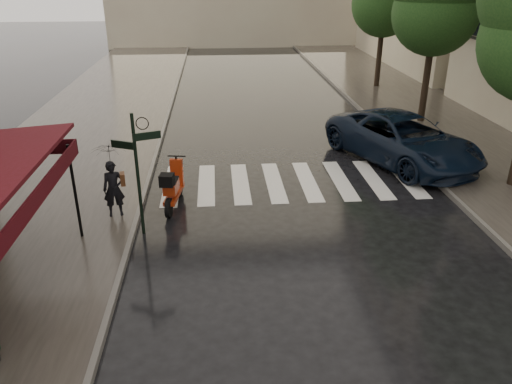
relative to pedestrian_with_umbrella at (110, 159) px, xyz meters
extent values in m
plane|color=black|center=(2.00, -3.86, -1.69)|extent=(120.00, 120.00, 0.00)
cube|color=#38332D|center=(-2.50, 8.14, -1.63)|extent=(6.00, 60.00, 0.12)
cube|color=#38332D|center=(12.25, 8.14, -1.63)|extent=(5.50, 60.00, 0.12)
cube|color=#595651|center=(0.55, 8.14, -1.62)|extent=(0.12, 60.00, 0.16)
cube|color=#595651|center=(9.45, 8.14, -1.62)|extent=(0.12, 60.00, 0.16)
cube|color=silver|center=(1.30, 2.14, -1.69)|extent=(0.50, 3.20, 0.01)
cube|color=silver|center=(2.35, 2.14, -1.69)|extent=(0.50, 3.20, 0.01)
cube|color=silver|center=(3.40, 2.14, -1.69)|extent=(0.50, 3.20, 0.01)
cube|color=silver|center=(4.45, 2.14, -1.69)|extent=(0.50, 3.20, 0.01)
cube|color=silver|center=(5.50, 2.14, -1.69)|extent=(0.50, 3.20, 0.01)
cube|color=silver|center=(6.55, 2.14, -1.69)|extent=(0.50, 3.20, 0.01)
cube|color=silver|center=(7.60, 2.14, -1.69)|extent=(0.50, 3.20, 0.01)
cube|color=silver|center=(8.65, 2.14, -1.69)|extent=(0.50, 3.20, 0.01)
cube|color=#41090D|center=(-0.52, -4.36, 0.66)|extent=(0.04, 7.00, 0.35)
cylinder|color=black|center=(-0.65, -1.11, -0.40)|extent=(0.07, 0.07, 2.35)
cylinder|color=black|center=(0.80, -0.86, -0.14)|extent=(0.08, 0.08, 3.10)
cube|color=black|center=(1.10, -0.86, 0.86)|extent=(0.62, 0.26, 0.18)
cube|color=black|center=(0.52, -0.86, 0.66)|extent=(0.56, 0.29, 0.18)
cylinder|color=black|center=(11.50, 8.14, 0.67)|extent=(0.28, 0.28, 4.48)
sphere|color=#173914|center=(11.50, 8.14, 2.83)|extent=(3.40, 3.40, 3.40)
cylinder|color=black|center=(11.70, 15.14, 0.61)|extent=(0.28, 0.28, 4.37)
sphere|color=#173914|center=(11.70, 15.14, 2.72)|extent=(3.40, 3.40, 3.40)
imported|color=black|center=(0.00, 0.00, -0.83)|extent=(0.61, 0.46, 1.50)
imported|color=black|center=(0.00, 0.00, 0.38)|extent=(1.05, 1.06, 0.81)
cube|color=#472612|center=(0.24, 0.05, -0.57)|extent=(0.17, 0.30, 0.32)
cylinder|color=black|center=(1.37, 0.00, -1.43)|extent=(0.19, 0.54, 0.53)
cylinder|color=black|center=(1.57, 1.37, -1.43)|extent=(0.19, 0.54, 0.53)
cube|color=#98280D|center=(1.47, 0.71, -1.34)|extent=(0.51, 1.48, 0.11)
cube|color=#98280D|center=(1.43, 0.44, -1.00)|extent=(0.42, 0.65, 0.31)
cube|color=#98280D|center=(1.54, 1.21, -0.92)|extent=(0.37, 0.18, 0.84)
cylinder|color=black|center=(1.56, 1.32, -0.45)|extent=(0.51, 0.11, 0.04)
cube|color=black|center=(1.38, 0.03, -0.64)|extent=(0.40, 0.38, 0.31)
imported|color=black|center=(9.00, 3.62, -0.88)|extent=(4.77, 6.42, 1.62)
camera|label=1|loc=(2.72, -12.10, 4.39)|focal=35.00mm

